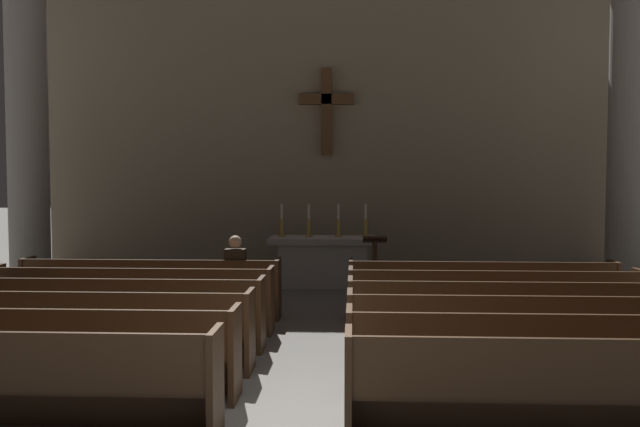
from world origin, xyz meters
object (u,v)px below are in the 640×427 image
object	(u,v)px
pew_right_row_4	(510,317)
candlestick_inner_left	(309,226)
pew_left_row_2	(38,351)
candlestick_inner_right	(338,227)
pew_left_row_5	(132,299)
pew_right_row_1	(589,389)
pew_left_row_4	(107,313)
column_left_second	(28,137)
column_right_second	(630,135)
lone_worshipper	(236,275)
candlestick_outer_left	(282,226)
pew_left_row_6	(152,288)
pew_right_row_2	(555,358)
candlestick_outer_right	(366,227)
pew_left_row_3	(77,330)
altar	(323,260)
pew_right_row_3	(530,335)
lectern	(375,268)
pew_right_row_6	(481,291)
pew_right_row_5	(494,302)

from	to	relation	value
pew_right_row_4	candlestick_inner_left	xyz separation A→B (m)	(-2.88, 5.13, 0.74)
pew_left_row_2	candlestick_inner_right	xyz separation A→B (m)	(2.88, 7.07, 0.74)
pew_left_row_5	pew_right_row_1	xyz separation A→B (m)	(5.16, -3.89, 0.00)
pew_left_row_4	column_left_second	world-z (taller)	column_left_second
column_right_second	lone_worshipper	world-z (taller)	column_right_second
pew_right_row_1	column_left_second	size ratio (longest dim) A/B	0.66
candlestick_outer_left	candlestick_inner_left	world-z (taller)	same
pew_left_row_2	candlestick_inner_right	size ratio (longest dim) A/B	6.16
pew_left_row_2	pew_left_row_4	size ratio (longest dim) A/B	1.00
column_left_second	pew_left_row_5	bearing A→B (deg)	-47.69
pew_left_row_6	pew_right_row_2	bearing A→B (deg)	-37.01
pew_right_row_2	pew_left_row_6	bearing A→B (deg)	142.99
pew_left_row_6	pew_right_row_4	distance (m)	5.51
pew_left_row_5	candlestick_inner_right	bearing A→B (deg)	55.28
pew_left_row_2	candlestick_outer_right	world-z (taller)	candlestick_outer_right
candlestick_inner_left	pew_right_row_4	bearing A→B (deg)	-60.68
pew_left_row_6	column_left_second	xyz separation A→B (m)	(-3.17, 2.51, 2.52)
pew_left_row_3	candlestick_inner_right	size ratio (longest dim) A/B	6.16
column_left_second	candlestick_outer_right	xyz separation A→B (m)	(6.60, 0.67, -1.78)
altar	candlestick_outer_left	size ratio (longest dim) A/B	3.32
pew_right_row_1	pew_right_row_3	size ratio (longest dim) A/B	1.00
pew_left_row_4	pew_right_row_4	size ratio (longest dim) A/B	1.00
pew_right_row_2	lectern	bearing A→B (deg)	105.04
pew_left_row_3	pew_left_row_5	xyz separation A→B (m)	(0.00, 1.94, 0.00)
candlestick_outer_right	pew_left_row_5	bearing A→B (deg)	-129.53
pew_right_row_4	candlestick_inner_left	size ratio (longest dim) A/B	6.16
column_right_second	column_left_second	bearing A→B (deg)	180.00
pew_right_row_2	pew_right_row_3	xyz separation A→B (m)	(0.00, 0.97, 0.00)
pew_left_row_4	pew_right_row_6	xyz separation A→B (m)	(5.16, 1.94, 0.00)
candlestick_inner_left	pew_right_row_5	bearing A→B (deg)	-55.28
pew_right_row_5	lectern	distance (m)	3.35
pew_left_row_3	lectern	world-z (taller)	lectern
candlestick_outer_left	candlestick_inner_right	bearing A→B (deg)	0.00
pew_left_row_6	altar	size ratio (longest dim) A/B	1.85
pew_left_row_3	altar	xyz separation A→B (m)	(2.58, 6.10, 0.06)
pew_left_row_3	pew_left_row_5	distance (m)	1.94
pew_left_row_6	candlestick_outer_right	bearing A→B (deg)	42.86
candlestick_inner_right	pew_left_row_3	bearing A→B (deg)	-115.27
lectern	candlestick_outer_left	bearing A→B (deg)	147.05
pew_right_row_1	pew_right_row_2	size ratio (longest dim) A/B	1.00
pew_left_row_3	lone_worshipper	xyz separation A→B (m)	(1.35, 2.96, 0.22)
pew_left_row_2	pew_left_row_3	bearing A→B (deg)	90.00
pew_left_row_3	pew_right_row_3	size ratio (longest dim) A/B	1.00
candlestick_inner_right	pew_left_row_4	bearing A→B (deg)	-119.32
pew_left_row_6	candlestick_inner_left	xyz separation A→B (m)	(2.28, 3.18, 0.74)
pew_right_row_4	candlestick_inner_right	world-z (taller)	candlestick_inner_right
candlestick_outer_left	candlestick_outer_right	size ratio (longest dim) A/B	1.00
pew_right_row_3	column_right_second	world-z (taller)	column_right_second
pew_left_row_5	pew_right_row_3	size ratio (longest dim) A/B	1.00
column_right_second	candlestick_inner_right	distance (m)	5.78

